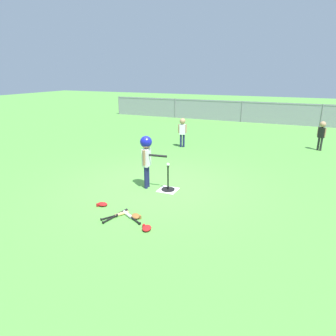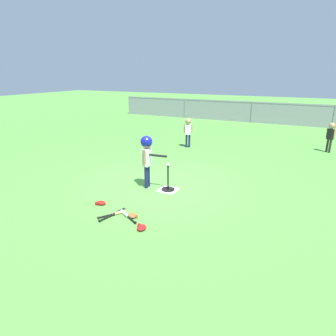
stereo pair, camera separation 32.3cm
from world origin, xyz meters
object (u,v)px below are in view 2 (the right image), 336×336
fielder_near_right (188,129)px  fielder_deep_center (331,133)px  spare_bat_wood (116,213)px  glove_tossed_aside (101,203)px  glove_near_bats (142,227)px  baseball_on_tee (168,164)px  spare_bat_silver (126,215)px  batting_tee (168,186)px  spare_bat_black (116,213)px  glove_by_plate (132,215)px  batter_child (147,151)px

fielder_near_right → fielder_deep_center: bearing=17.8°
spare_bat_wood → glove_tossed_aside: (-0.57, 0.26, 0.01)m
glove_near_bats → glove_tossed_aside: (-1.32, 0.52, 0.00)m
baseball_on_tee → spare_bat_silver: 1.70m
fielder_near_right → spare_bat_wood: size_ratio=2.11×
batting_tee → fielder_deep_center: bearing=58.3°
fielder_near_right → glove_near_bats: fielder_near_right is taller
glove_tossed_aside → batting_tee: bearing=56.1°
fielder_deep_center → glove_tossed_aside: 8.26m
batting_tee → spare_bat_black: size_ratio=0.92×
glove_by_plate → glove_tossed_aside: same height
batting_tee → glove_near_bats: 1.92m
batting_tee → fielder_near_right: fielder_near_right is taller
spare_bat_wood → glove_by_plate: glove_by_plate is taller
baseball_on_tee → glove_by_plate: baseball_on_tee is taller
spare_bat_wood → glove_by_plate: 0.35m
baseball_on_tee → spare_bat_silver: baseball_on_tee is taller
glove_near_bats → batter_child: bearing=117.1°
glove_tossed_aside → glove_near_bats: bearing=-21.3°
fielder_near_right → batting_tee: bearing=-73.5°
spare_bat_silver → glove_near_bats: 0.62m
batting_tee → baseball_on_tee: size_ratio=8.09×
batting_tee → batter_child: 0.98m
spare_bat_silver → fielder_near_right: bearing=100.8°
spare_bat_wood → glove_near_bats: glove_near_bats is taller
batter_child → glove_tossed_aside: size_ratio=5.77×
batter_child → spare_bat_silver: size_ratio=2.26×
fielder_near_right → spare_bat_wood: 5.84m
spare_bat_silver → spare_bat_wood: (-0.21, -0.04, 0.00)m
glove_by_plate → glove_tossed_aside: 0.94m
batting_tee → spare_bat_silver: size_ratio=1.06×
batter_child → glove_near_bats: (0.94, -1.83, -0.87)m
baseball_on_tee → glove_near_bats: size_ratio=0.29×
batting_tee → fielder_deep_center: (3.46, 5.61, 0.58)m
batter_child → glove_near_bats: size_ratio=5.03×
fielder_deep_center → spare_bat_wood: fielder_deep_center is taller
baseball_on_tee → spare_bat_silver: bearing=-94.8°
batter_child → fielder_near_right: (-0.69, 4.16, -0.21)m
batting_tee → spare_bat_silver: (-0.13, -1.58, -0.06)m
spare_bat_silver → glove_near_bats: size_ratio=2.22×
glove_by_plate → glove_near_bats: (0.40, -0.33, 0.00)m
baseball_on_tee → glove_tossed_aside: bearing=-123.9°
baseball_on_tee → glove_by_plate: size_ratio=0.27×
glove_by_plate → glove_near_bats: 0.52m
spare_bat_black → glove_near_bats: bearing=-20.1°
spare_bat_silver → baseball_on_tee: bearing=85.2°
spare_bat_black → glove_near_bats: (0.76, -0.28, 0.01)m
spare_bat_silver → glove_tossed_aside: size_ratio=2.55×
batting_tee → batter_child: batter_child is taller
glove_tossed_aside → glove_by_plate: bearing=-11.7°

